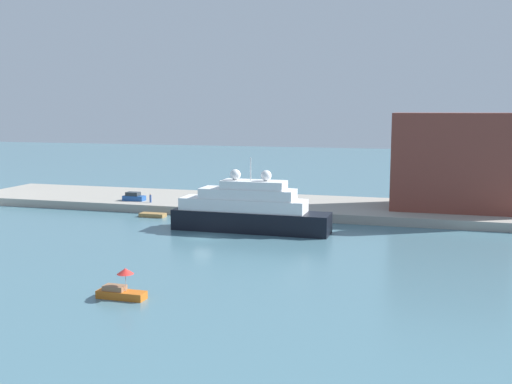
{
  "coord_description": "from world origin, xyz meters",
  "views": [
    {
      "loc": [
        29.95,
        -76.26,
        17.85
      ],
      "look_at": [
        6.02,
        6.0,
        5.93
      ],
      "focal_mm": 42.02,
      "sensor_mm": 36.0,
      "label": 1
    }
  ],
  "objects_px": {
    "small_motorboat": "(121,289)",
    "work_barge": "(153,215)",
    "harbor_building": "(452,161)",
    "parked_car": "(134,197)",
    "person_figure": "(151,198)",
    "large_yacht": "(249,210)",
    "mooring_bollard": "(241,206)"
  },
  "relations": [
    {
      "from": "small_motorboat",
      "to": "mooring_bollard",
      "type": "relative_size",
      "value": 6.09
    },
    {
      "from": "parked_car",
      "to": "mooring_bollard",
      "type": "distance_m",
      "value": 21.56
    },
    {
      "from": "small_motorboat",
      "to": "harbor_building",
      "type": "height_order",
      "value": "harbor_building"
    },
    {
      "from": "person_figure",
      "to": "harbor_building",
      "type": "bearing_deg",
      "value": 8.79
    },
    {
      "from": "work_barge",
      "to": "harbor_building",
      "type": "bearing_deg",
      "value": 16.06
    },
    {
      "from": "large_yacht",
      "to": "harbor_building",
      "type": "xyz_separation_m",
      "value": [
        28.78,
        20.38,
        6.23
      ]
    },
    {
      "from": "large_yacht",
      "to": "person_figure",
      "type": "xyz_separation_m",
      "value": [
        -21.99,
        12.53,
        -0.94
      ]
    },
    {
      "from": "large_yacht",
      "to": "small_motorboat",
      "type": "height_order",
      "value": "large_yacht"
    },
    {
      "from": "large_yacht",
      "to": "harbor_building",
      "type": "distance_m",
      "value": 35.81
    },
    {
      "from": "harbor_building",
      "to": "person_figure",
      "type": "relative_size",
      "value": 12.19
    },
    {
      "from": "harbor_building",
      "to": "parked_car",
      "type": "xyz_separation_m",
      "value": [
        -54.68,
        -6.64,
        -7.23
      ]
    },
    {
      "from": "small_motorboat",
      "to": "work_barge",
      "type": "xyz_separation_m",
      "value": [
        -16.37,
        40.38,
        -0.57
      ]
    },
    {
      "from": "large_yacht",
      "to": "person_figure",
      "type": "relative_size",
      "value": 14.91
    },
    {
      "from": "small_motorboat",
      "to": "parked_car",
      "type": "bearing_deg",
      "value": 116.36
    },
    {
      "from": "person_figure",
      "to": "work_barge",
      "type": "bearing_deg",
      "value": -61.06
    },
    {
      "from": "small_motorboat",
      "to": "work_barge",
      "type": "height_order",
      "value": "small_motorboat"
    },
    {
      "from": "parked_car",
      "to": "person_figure",
      "type": "relative_size",
      "value": 2.52
    },
    {
      "from": "large_yacht",
      "to": "work_barge",
      "type": "bearing_deg",
      "value": 160.37
    },
    {
      "from": "work_barge",
      "to": "mooring_bollard",
      "type": "relative_size",
      "value": 5.54
    },
    {
      "from": "parked_car",
      "to": "person_figure",
      "type": "xyz_separation_m",
      "value": [
        3.91,
        -1.21,
        0.06
      ]
    },
    {
      "from": "large_yacht",
      "to": "person_figure",
      "type": "height_order",
      "value": "large_yacht"
    },
    {
      "from": "harbor_building",
      "to": "mooring_bollard",
      "type": "distance_m",
      "value": 35.48
    },
    {
      "from": "small_motorboat",
      "to": "work_barge",
      "type": "distance_m",
      "value": 43.58
    },
    {
      "from": "parked_car",
      "to": "large_yacht",
      "type": "bearing_deg",
      "value": -27.95
    },
    {
      "from": "person_figure",
      "to": "parked_car",
      "type": "bearing_deg",
      "value": 162.73
    },
    {
      "from": "work_barge",
      "to": "parked_car",
      "type": "distance_m",
      "value": 10.18
    },
    {
      "from": "small_motorboat",
      "to": "parked_car",
      "type": "xyz_separation_m",
      "value": [
        -23.5,
        47.43,
        1.2
      ]
    },
    {
      "from": "work_barge",
      "to": "harbor_building",
      "type": "xyz_separation_m",
      "value": [
        47.54,
        13.69,
        9.0
      ]
    },
    {
      "from": "small_motorboat",
      "to": "large_yacht",
      "type": "bearing_deg",
      "value": 85.93
    },
    {
      "from": "small_motorboat",
      "to": "person_figure",
      "type": "bearing_deg",
      "value": 112.98
    },
    {
      "from": "harbor_building",
      "to": "mooring_bollard",
      "type": "bearing_deg",
      "value": -163.93
    },
    {
      "from": "harbor_building",
      "to": "parked_car",
      "type": "height_order",
      "value": "harbor_building"
    }
  ]
}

